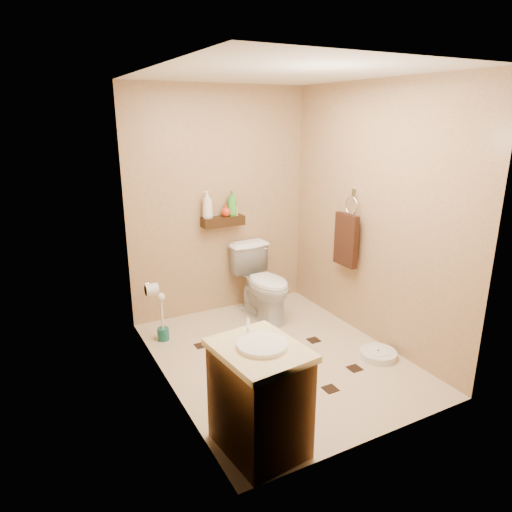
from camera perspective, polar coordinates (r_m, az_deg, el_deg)
ground at (r=4.24m, az=2.74°, el=-12.45°), size 2.50×2.50×0.00m
wall_back at (r=4.88m, az=-4.57°, el=6.59°), size 2.00×0.04×2.40m
wall_front at (r=2.83m, az=16.01°, el=-1.92°), size 2.00×0.04×2.40m
wall_left at (r=3.40m, az=-11.64°, el=1.58°), size 0.04×2.50×2.40m
wall_right at (r=4.38m, az=14.37°, el=4.86°), size 0.04×2.50×2.40m
ceiling at (r=3.69m, az=3.30°, el=21.91°), size 2.00×2.50×0.02m
wall_shelf at (r=4.85m, az=-4.14°, el=4.35°), size 0.46×0.14×0.10m
floor_accents at (r=4.23m, az=3.42°, el=-12.46°), size 1.14×1.32×0.01m
toilet at (r=4.87m, az=0.94°, el=-3.35°), size 0.49×0.79×0.77m
vanity at (r=3.04m, az=0.44°, el=-17.19°), size 0.55×0.65×0.85m
bathroom_scale at (r=4.35m, az=15.01°, el=-11.76°), size 0.41×0.41×0.07m
toilet_brush at (r=4.53m, az=-11.60°, el=-8.28°), size 0.11×0.11×0.49m
towel_ring at (r=4.56m, az=11.24°, el=2.28°), size 0.12×0.30×0.76m
toilet_paper at (r=4.20m, az=-12.92°, el=-4.09°), size 0.12×0.11×0.12m
bottle_a at (r=4.74m, az=-6.10°, el=6.40°), size 0.14×0.14×0.29m
bottle_b at (r=4.76m, az=-5.99°, el=5.66°), size 0.10×0.10×0.16m
bottle_c at (r=4.84m, az=-3.77°, el=5.73°), size 0.14×0.14×0.13m
bottle_d at (r=4.85m, az=-2.99°, el=6.62°), size 0.14×0.14×0.27m
bottle_e at (r=4.87m, az=-2.74°, el=5.95°), size 0.08×0.08×0.15m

